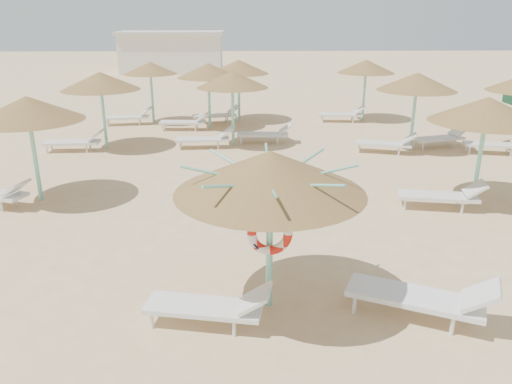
{
  "coord_description": "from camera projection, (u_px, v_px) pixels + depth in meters",
  "views": [
    {
      "loc": [
        -0.39,
        -7.23,
        4.57
      ],
      "look_at": [
        -0.12,
        1.9,
        1.3
      ],
      "focal_mm": 35.0,
      "sensor_mm": 36.0,
      "label": 1
    }
  ],
  "objects": [
    {
      "name": "ground",
      "position": [
        267.0,
        303.0,
        8.36
      ],
      "size": [
        120.0,
        120.0,
        0.0
      ],
      "primitive_type": "plane",
      "color": "#DBB885",
      "rests_on": "ground"
    },
    {
      "name": "main_palapa",
      "position": [
        270.0,
        173.0,
        7.54
      ],
      "size": [
        2.96,
        2.96,
        2.65
      ],
      "color": "#7AD4BD",
      "rests_on": "ground"
    },
    {
      "name": "lounger_main_a",
      "position": [
        212.0,
        306.0,
        7.67
      ],
      "size": [
        2.02,
        0.93,
        0.71
      ],
      "rotation": [
        0.0,
        0.0,
        -0.18
      ],
      "color": "silver",
      "rests_on": "ground"
    },
    {
      "name": "lounger_main_b",
      "position": [
        425.0,
        297.0,
        7.81
      ],
      "size": [
        2.32,
        1.55,
        0.82
      ],
      "rotation": [
        0.0,
        0.0,
        -0.43
      ],
      "color": "silver",
      "rests_on": "ground"
    },
    {
      "name": "palapa_field",
      "position": [
        303.0,
        83.0,
        17.23
      ],
      "size": [
        19.64,
        13.24,
        2.7
      ],
      "color": "#7AD4BD",
      "rests_on": "ground"
    },
    {
      "name": "service_hut",
      "position": [
        172.0,
        52.0,
        40.58
      ],
      "size": [
        8.4,
        4.4,
        3.25
      ],
      "color": "silver",
      "rests_on": "ground"
    }
  ]
}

